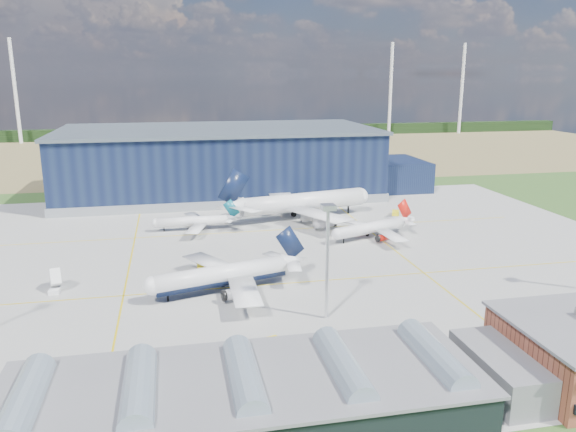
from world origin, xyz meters
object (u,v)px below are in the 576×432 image
at_px(hangar, 226,164).
at_px(gse_tug_b, 202,268).
at_px(airliner_red, 370,222).
at_px(gse_tug_c, 396,213).
at_px(airliner_regional, 192,216).
at_px(gse_cart_a, 409,218).
at_px(light_mast_center, 328,243).
at_px(airliner_navy, 221,265).
at_px(airliner_widebody, 303,193).
at_px(gse_tug_a, 275,343).
at_px(airstair, 56,282).
at_px(car_b, 347,361).

height_order(hangar, gse_tug_b, hangar).
distance_m(airliner_red, gse_tug_c, 31.06).
bearing_deg(airliner_regional, hangar, -105.23).
bearing_deg(gse_cart_a, airliner_regional, 154.38).
xyz_separation_m(airliner_red, gse_tug_b, (-49.59, -17.78, -4.26)).
xyz_separation_m(light_mast_center, gse_tug_c, (45.45, 75.42, -14.65)).
bearing_deg(airliner_red, airliner_navy, 14.59).
bearing_deg(hangar, airliner_regional, -106.13).
relative_size(airliner_widebody, airliner_regional, 1.99).
bearing_deg(hangar, gse_cart_a, -46.14).
bearing_deg(gse_tug_a, airstair, 120.37).
bearing_deg(airliner_widebody, gse_tug_a, -118.71).
bearing_deg(airliner_widebody, airliner_red, -74.63).
height_order(hangar, light_mast_center, hangar).
relative_size(airliner_widebody, gse_tug_a, 17.08).
distance_m(hangar, airliner_red, 82.06).
xyz_separation_m(airliner_navy, airliner_widebody, (32.32, 58.86, 2.63)).
height_order(light_mast_center, car_b, light_mast_center).
relative_size(light_mast_center, gse_cart_a, 8.23).
bearing_deg(car_b, gse_tug_b, 34.54).
relative_size(light_mast_center, airliner_widebody, 0.42).
height_order(hangar, gse_cart_a, hangar).
height_order(airliner_navy, gse_cart_a, airliner_navy).
bearing_deg(gse_tug_a, car_b, -58.04).
relative_size(airliner_navy, airliner_regional, 1.41).
xyz_separation_m(gse_cart_a, gse_tug_c, (-1.86, 7.33, 0.17)).
relative_size(light_mast_center, gse_tug_a, 7.17).
xyz_separation_m(light_mast_center, gse_tug_a, (-11.96, -9.52, -14.76)).
relative_size(gse_tug_a, gse_tug_c, 0.90).
relative_size(gse_cart_a, airstair, 0.52).
bearing_deg(gse_tug_a, gse_tug_b, 84.41).
distance_m(airliner_red, airstair, 85.58).
height_order(gse_tug_a, airstair, airstair).
bearing_deg(airliner_regional, gse_tug_a, 98.83).
relative_size(airstair, car_b, 1.69).
xyz_separation_m(gse_tug_a, car_b, (10.60, -8.48, -0.14)).
height_order(light_mast_center, airliner_navy, light_mast_center).
distance_m(airliner_navy, airliner_widebody, 67.20).
bearing_deg(airstair, hangar, 49.70).
bearing_deg(airliner_red, gse_tug_c, -146.97).
xyz_separation_m(gse_tug_c, car_b, (-46.81, -93.42, -0.25)).
relative_size(airliner_red, gse_tug_b, 9.13).
height_order(airliner_red, gse_tug_a, airliner_red).
xyz_separation_m(airliner_widebody, airstair, (-68.40, -49.99, -7.20)).
height_order(airliner_red, airstair, airliner_red).
relative_size(airliner_navy, gse_tug_c, 10.86).
height_order(airliner_widebody, gse_tug_c, airliner_widebody).
xyz_separation_m(hangar, airstair, (-47.73, -97.94, -9.89)).
relative_size(airliner_red, car_b, 9.59).
bearing_deg(gse_tug_b, airliner_widebody, 49.36).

